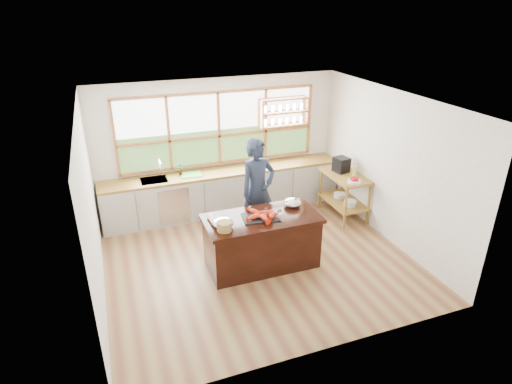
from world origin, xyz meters
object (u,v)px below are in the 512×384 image
cook (258,190)px  wicker_basket (224,226)px  island (262,241)px  espresso_machine (341,165)px

cook → wicker_basket: bearing=-145.2°
cook → wicker_basket: 1.44m
wicker_basket → cook: bearing=49.3°
island → cook: bearing=73.7°
cook → espresso_machine: cook is taller
cook → espresso_machine: size_ratio=6.44×
espresso_machine → island: bearing=-160.7°
espresso_machine → wicker_basket: size_ratio=1.32×
wicker_basket → island: bearing=17.1°
island → cook: (0.26, 0.88, 0.50)m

